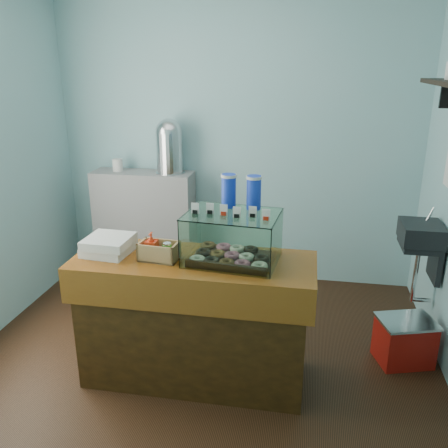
% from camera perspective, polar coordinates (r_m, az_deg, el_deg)
% --- Properties ---
extents(ground, '(3.50, 3.50, 0.00)m').
position_cam_1_polar(ground, '(3.77, -2.47, -15.42)').
color(ground, black).
rests_on(ground, ground).
extents(room_shell, '(3.54, 3.04, 2.82)m').
position_cam_1_polar(room_shell, '(3.14, -2.41, 11.18)').
color(room_shell, '#83BBC0').
rests_on(room_shell, ground).
extents(counter, '(1.60, 0.60, 0.90)m').
position_cam_1_polar(counter, '(3.32, -3.56, -11.33)').
color(counter, '#45270D').
rests_on(counter, ground).
extents(back_shelf, '(1.00, 0.32, 1.10)m').
position_cam_1_polar(back_shelf, '(4.90, -9.47, -0.09)').
color(back_shelf, gray).
rests_on(back_shelf, ground).
extents(display_case, '(0.63, 0.48, 0.54)m').
position_cam_1_polar(display_case, '(3.06, 1.17, -1.23)').
color(display_case, '#351910').
rests_on(display_case, counter).
extents(condiment_crate, '(0.26, 0.17, 0.18)m').
position_cam_1_polar(condiment_crate, '(3.12, -8.00, -3.15)').
color(condiment_crate, tan).
rests_on(condiment_crate, counter).
extents(pastry_boxes, '(0.32, 0.32, 0.12)m').
position_cam_1_polar(pastry_boxes, '(3.29, -13.70, -2.47)').
color(pastry_boxes, silver).
rests_on(pastry_boxes, counter).
extents(coffee_urn, '(0.28, 0.28, 0.52)m').
position_cam_1_polar(coffee_urn, '(4.62, -6.58, 9.44)').
color(coffee_urn, silver).
rests_on(coffee_urn, back_shelf).
extents(red_cooler, '(0.47, 0.40, 0.35)m').
position_cam_1_polar(red_cooler, '(3.85, 20.88, -12.98)').
color(red_cooler, '#AA150D').
rests_on(red_cooler, ground).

